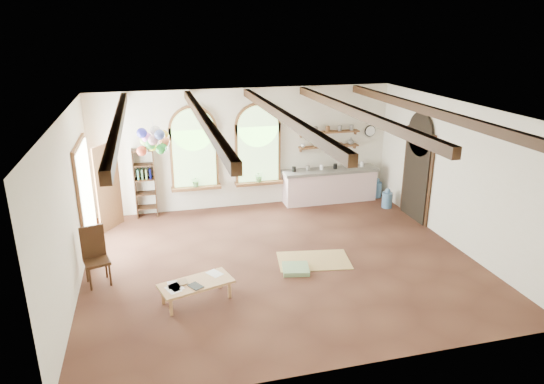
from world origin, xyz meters
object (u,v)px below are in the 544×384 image
object	(u,v)px
kitchen_counter	(330,185)
balloon_cluster	(154,141)
coffee_table	(196,285)
side_chair	(97,268)

from	to	relation	value
kitchen_counter	balloon_cluster	xyz separation A→B (m)	(-4.71, -1.43, 1.86)
balloon_cluster	coffee_table	bearing A→B (deg)	-79.87
coffee_table	side_chair	world-z (taller)	side_chair
coffee_table	side_chair	bearing A→B (deg)	148.09
side_chair	balloon_cluster	bearing A→B (deg)	55.13
side_chair	balloon_cluster	xyz separation A→B (m)	(1.25, 1.80, 2.01)
side_chair	balloon_cluster	size ratio (longest dim) A/B	0.99
kitchen_counter	side_chair	size ratio (longest dim) A/B	2.36
balloon_cluster	side_chair	bearing A→B (deg)	-124.87
kitchen_counter	coffee_table	bearing A→B (deg)	-134.06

